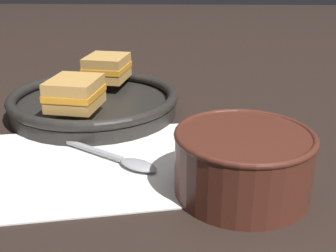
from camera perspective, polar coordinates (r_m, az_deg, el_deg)
name	(u,v)px	position (r m, az deg, el deg)	size (l,w,h in m)	color
ground_plane	(154,157)	(0.60, -1.93, -4.15)	(4.00, 4.00, 0.00)	black
napkin	(90,164)	(0.58, -10.56, -5.08)	(0.34, 0.30, 0.00)	white
soup_bowl	(243,159)	(0.50, 10.13, -4.42)	(0.16, 0.16, 0.08)	#4C2319
spoon	(124,160)	(0.57, -5.94, -4.65)	(0.16, 0.11, 0.01)	#9E9EA3
skillet	(94,103)	(0.76, -9.96, 3.12)	(0.30, 0.30, 0.04)	black
sandwich_near_left	(75,93)	(0.67, -12.50, 4.40)	(0.09, 0.10, 0.05)	#C18E47
sandwich_near_right	(107,68)	(0.82, -8.25, 7.83)	(0.09, 0.10, 0.05)	#C18E47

